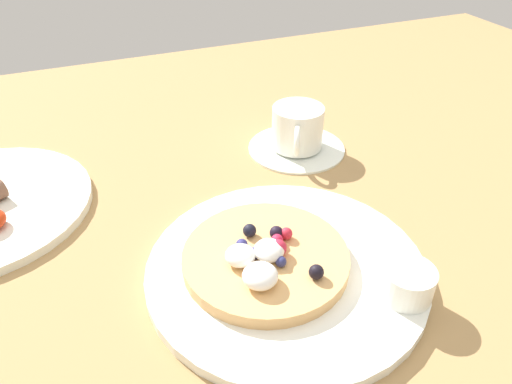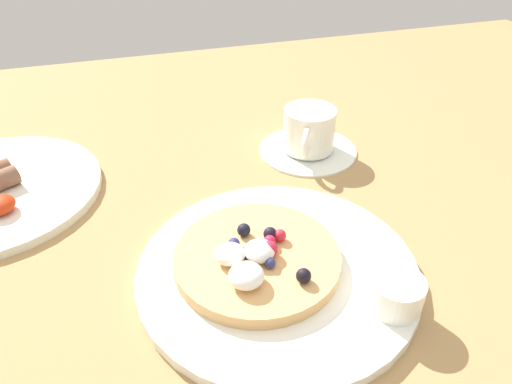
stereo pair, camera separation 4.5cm
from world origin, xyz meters
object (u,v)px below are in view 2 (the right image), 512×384
Objects in this scene: coffee_saucer at (308,149)px; pancake_plate at (277,271)px; syrup_ramekin at (397,293)px; coffee_cup at (309,129)px.

pancake_plate is at bearing -118.82° from coffee_saucer.
syrup_ramekin is (8.71, -8.10, 2.28)cm from pancake_plate.
pancake_plate is 25.92cm from coffee_cup.
syrup_ramekin is at bearing -96.88° from coffee_cup.
pancake_plate is 2.93× the size of coffee_cup.
coffee_saucer is 1.43× the size of coffee_cup.
coffee_saucer is 3.46cm from coffee_cup.
coffee_saucer is (12.49, 22.70, -0.32)cm from pancake_plate.
syrup_ramekin is 31.15cm from coffee_saucer.
pancake_plate is 25.92cm from coffee_saucer.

